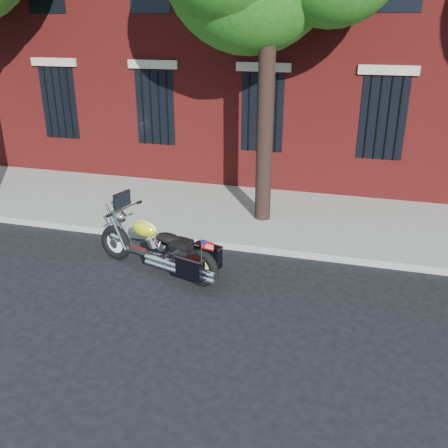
# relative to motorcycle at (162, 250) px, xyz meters

# --- Properties ---
(ground) EXTENTS (120.00, 120.00, 0.00)m
(ground) POSITION_rel_motorcycle_xyz_m (0.80, 0.06, -0.49)
(ground) COLOR black
(ground) RESTS_ON ground
(curb) EXTENTS (40.00, 0.16, 0.15)m
(curb) POSITION_rel_motorcycle_xyz_m (0.80, 1.44, -0.42)
(curb) COLOR gray
(curb) RESTS_ON ground
(sidewalk) EXTENTS (40.00, 3.60, 0.15)m
(sidewalk) POSITION_rel_motorcycle_xyz_m (0.80, 3.32, -0.42)
(sidewalk) COLOR gray
(sidewalk) RESTS_ON ground
(motorcycle) EXTENTS (2.70, 1.35, 1.45)m
(motorcycle) POSITION_rel_motorcycle_xyz_m (0.00, 0.00, 0.00)
(motorcycle) COLOR black
(motorcycle) RESTS_ON ground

